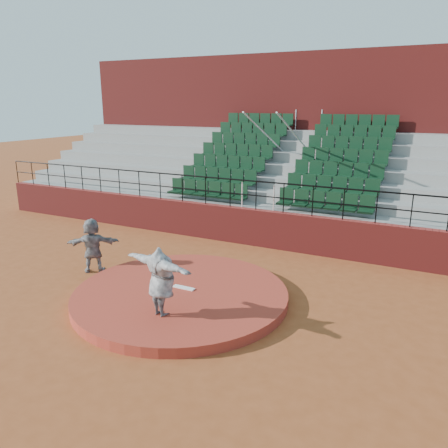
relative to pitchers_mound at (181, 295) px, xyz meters
The scene contains 9 objects.
ground 0.12m from the pitchers_mound, ahead, with size 90.00×90.00×0.00m, color brown.
pitchers_mound is the anchor object (origin of this frame).
pitching_rubber 0.21m from the pitchers_mound, 90.00° to the left, with size 0.60×0.15×0.03m, color white.
boundary_wall 5.03m from the pitchers_mound, 90.00° to the left, with size 24.00×0.30×1.30m, color maroon.
wall_railing 5.35m from the pitchers_mound, 90.00° to the left, with size 24.04×0.05×1.03m.
seating_deck 8.75m from the pitchers_mound, 90.00° to the left, with size 24.00×5.97×4.63m.
press_box_facade 13.06m from the pitchers_mound, 90.00° to the left, with size 24.00×3.00×7.10m, color maroon.
pitcher 1.64m from the pitchers_mound, 76.29° to the right, with size 2.00×0.54×1.62m, color black.
fielder 3.49m from the pitchers_mound, behind, with size 1.52×0.49×1.64m, color black.
Camera 1 is at (5.61, -8.77, 4.92)m, focal length 35.00 mm.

